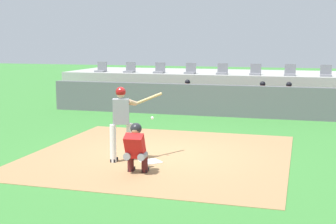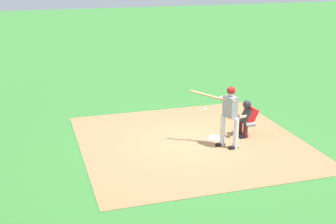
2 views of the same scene
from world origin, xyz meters
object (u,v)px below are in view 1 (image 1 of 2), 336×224
object	(u,v)px
batter_at_plate	(122,119)
catcher_crouched	(136,146)
dugout_player_0	(187,95)
dugout_player_2	(288,98)
home_plate	(151,162)
stadium_seat_7	(326,73)
dugout_player_1	(262,97)
stadium_seat_2	(160,70)
stadium_seat_5	(255,72)
stadium_seat_3	(190,71)
stadium_seat_1	(130,70)
stadium_seat_0	(101,69)
stadium_seat_4	(222,71)
stadium_seat_6	(290,72)

from	to	relation	value
batter_at_plate	catcher_crouched	xyz separation A→B (m)	(0.66, -0.88, -0.43)
dugout_player_0	dugout_player_2	world-z (taller)	same
home_plate	stadium_seat_7	bearing A→B (deg)	66.94
dugout_player_1	stadium_seat_7	world-z (taller)	stadium_seat_7
dugout_player_0	stadium_seat_2	size ratio (longest dim) A/B	2.71
stadium_seat_5	stadium_seat_3	bearing A→B (deg)	180.00
stadium_seat_1	catcher_crouched	bearing A→B (deg)	-68.83
batter_at_plate	stadium_seat_2	size ratio (longest dim) A/B	3.76
dugout_player_1	dugout_player_0	bearing A→B (deg)	180.00
dugout_player_0	dugout_player_1	world-z (taller)	same
stadium_seat_0	catcher_crouched	bearing A→B (deg)	-62.66
stadium_seat_1	dugout_player_0	bearing A→B (deg)	-32.24
dugout_player_1	stadium_seat_0	world-z (taller)	stadium_seat_0
stadium_seat_4	dugout_player_2	bearing A→B (deg)	-34.90
catcher_crouched	dugout_player_0	xyz separation A→B (m)	(-1.09, 9.10, 0.06)
dugout_player_2	stadium_seat_1	distance (m)	7.58
home_plate	catcher_crouched	distance (m)	1.12
stadium_seat_0	stadium_seat_7	distance (m)	10.11
stadium_seat_2	stadium_seat_0	bearing A→B (deg)	180.00
stadium_seat_1	stadium_seat_7	xyz separation A→B (m)	(8.67, 0.00, 0.00)
stadium_seat_3	stadium_seat_5	xyz separation A→B (m)	(2.89, 0.00, 0.00)
home_plate	stadium_seat_7	size ratio (longest dim) A/B	0.92
stadium_seat_1	stadium_seat_7	world-z (taller)	same
catcher_crouched	stadium_seat_5	world-z (taller)	stadium_seat_5
stadium_seat_0	stadium_seat_1	world-z (taller)	same
batter_at_plate	stadium_seat_5	distance (m)	10.48
home_plate	stadium_seat_3	xyz separation A→B (m)	(-1.44, 10.18, 1.51)
home_plate	batter_at_plate	distance (m)	1.22
dugout_player_0	stadium_seat_0	distance (m)	5.17
stadium_seat_0	stadium_seat_2	distance (m)	2.89
home_plate	stadium_seat_1	xyz separation A→B (m)	(-4.33, 10.18, 1.51)
catcher_crouched	stadium_seat_4	world-z (taller)	stadium_seat_4
dugout_player_1	stadium_seat_0	xyz separation A→B (m)	(-7.69, 2.03, 0.86)
catcher_crouched	batter_at_plate	bearing A→B (deg)	126.85
stadium_seat_1	stadium_seat_2	distance (m)	1.44
dugout_player_0	stadium_seat_5	world-z (taller)	stadium_seat_5
dugout_player_2	stadium_seat_1	xyz separation A→B (m)	(-7.25, 2.03, 0.86)
home_plate	stadium_seat_1	world-z (taller)	stadium_seat_1
stadium_seat_6	stadium_seat_5	bearing A→B (deg)	180.00
stadium_seat_5	stadium_seat_7	distance (m)	2.89
stadium_seat_3	stadium_seat_4	world-z (taller)	same
batter_at_plate	dugout_player_0	world-z (taller)	batter_at_plate
stadium_seat_5	stadium_seat_1	bearing A→B (deg)	180.00
batter_at_plate	dugout_player_1	size ratio (longest dim) A/B	1.39
stadium_seat_0	stadium_seat_6	size ratio (longest dim) A/B	1.00
stadium_seat_2	stadium_seat_3	bearing A→B (deg)	0.00
home_plate	dugout_player_0	bearing A→B (deg)	97.74
batter_at_plate	stadium_seat_0	bearing A→B (deg)	116.43
home_plate	dugout_player_2	world-z (taller)	dugout_player_2
stadium_seat_3	stadium_seat_4	size ratio (longest dim) A/B	1.00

